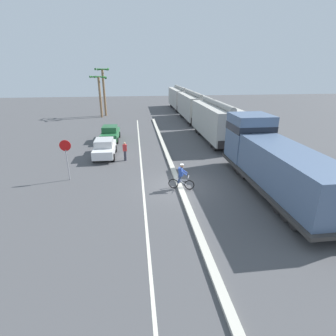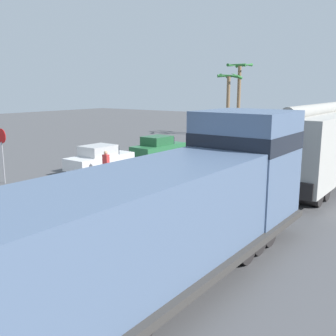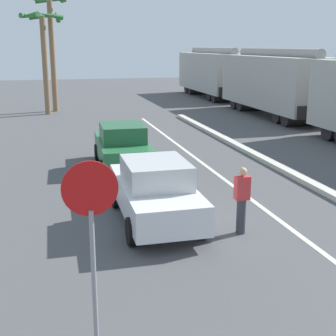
% 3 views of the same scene
% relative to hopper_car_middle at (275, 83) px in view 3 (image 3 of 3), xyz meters
% --- Properties ---
extents(lane_stripe, '(0.14, 36.00, 0.01)m').
position_rel_hopper_car_middle_xyz_m(lane_stripe, '(-8.21, -16.95, -2.07)').
color(lane_stripe, silver).
rests_on(lane_stripe, ground).
extents(hopper_car_middle, '(2.90, 10.60, 4.18)m').
position_rel_hopper_car_middle_xyz_m(hopper_car_middle, '(0.00, 0.00, 0.00)').
color(hopper_car_middle, '#AFACA5').
rests_on(hopper_car_middle, ground).
extents(hopper_car_trailing, '(2.90, 10.60, 4.18)m').
position_rel_hopper_car_middle_xyz_m(hopper_car_trailing, '(0.00, 11.60, 0.00)').
color(hopper_car_trailing, '#B3B1A9').
rests_on(hopper_car_trailing, ground).
extents(parked_car_white, '(1.86, 4.21, 1.62)m').
position_rel_hopper_car_middle_xyz_m(parked_car_white, '(-11.31, -16.00, -1.26)').
color(parked_car_white, silver).
rests_on(parked_car_white, ground).
extents(parked_car_green, '(1.94, 4.25, 1.62)m').
position_rel_hopper_car_middle_xyz_m(parked_car_green, '(-11.26, -10.46, -1.26)').
color(parked_car_green, '#286B3D').
rests_on(parked_car_green, ground).
extents(stop_sign, '(0.76, 0.08, 2.88)m').
position_rel_hopper_car_middle_xyz_m(stop_sign, '(-13.30, -20.92, -0.05)').
color(stop_sign, gray).
rests_on(stop_sign, ground).
extents(palm_tree_near, '(2.68, 2.74, 6.48)m').
position_rel_hopper_car_middle_xyz_m(palm_tree_near, '(-13.79, 4.44, 2.62)').
color(palm_tree_near, '#846647').
rests_on(palm_tree_near, ground).
extents(palm_tree_far, '(2.21, 2.25, 7.41)m').
position_rel_hopper_car_middle_xyz_m(palm_tree_far, '(-13.26, 5.77, 3.10)').
color(palm_tree_far, '#846647').
rests_on(palm_tree_far, ground).
extents(pedestrian_by_cars, '(0.34, 0.22, 1.62)m').
position_rel_hopper_car_middle_xyz_m(pedestrian_by_cars, '(-9.51, -17.26, -1.23)').
color(pedestrian_by_cars, '#33333D').
rests_on(pedestrian_by_cars, ground).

